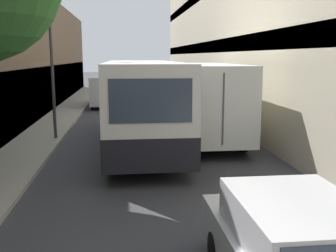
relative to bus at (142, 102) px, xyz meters
name	(u,v)px	position (x,y,z in m)	size (l,w,h in m)	color
ground_plane	(153,150)	(0.35, -0.69, -1.68)	(150.00, 150.00, 0.00)	#38383D
sidewalk_left	(26,151)	(-4.14, -0.69, -1.62)	(1.89, 60.00, 0.14)	#9E998E
bus	(142,102)	(0.00, 0.00, 0.00)	(2.56, 10.01, 3.19)	silver
box_truck	(199,99)	(2.42, 1.35, -0.04)	(2.48, 8.88, 3.08)	silver
panel_van	(106,90)	(-1.92, 12.28, -0.54)	(1.85, 4.43, 2.06)	#BCBCC1
street_lamp	(49,4)	(-3.45, 1.29, 3.67)	(0.36, 0.80, 7.67)	#38383D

